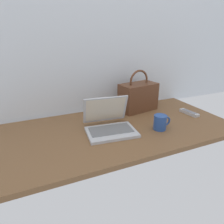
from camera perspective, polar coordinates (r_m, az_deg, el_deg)
The scene contains 5 objects.
desk at distance 1.39m, azimuth 1.13°, elevation -4.99°, with size 1.60×0.76×0.03m.
laptop at distance 1.34m, azimuth -0.76°, elevation -3.31°, with size 0.34×0.32×0.21m.
coffee_mug at distance 1.39m, azimuth 13.30°, elevation -2.74°, with size 0.12×0.08×0.10m.
remote_control_near at distance 1.72m, azimuth 20.63°, elevation -0.17°, with size 0.06×0.16×0.02m.
handbag at distance 1.68m, azimuth 7.27°, elevation 4.35°, with size 0.32×0.21×0.33m.
Camera 1 is at (-0.53, -1.13, 0.64)m, focal length 32.92 mm.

